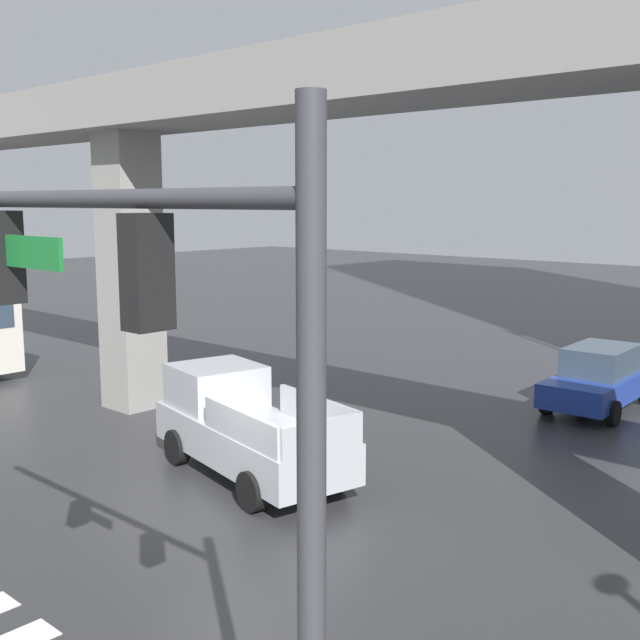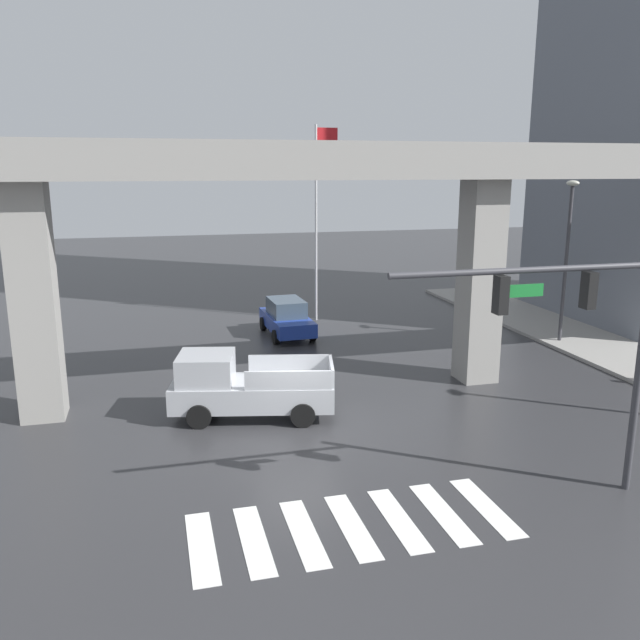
{
  "view_description": "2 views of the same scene",
  "coord_description": "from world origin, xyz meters",
  "views": [
    {
      "loc": [
        10.14,
        -8.89,
        5.58
      ],
      "look_at": [
        -0.6,
        3.05,
        3.12
      ],
      "focal_mm": 43.52,
      "sensor_mm": 36.0,
      "label": 1
    },
    {
      "loc": [
        -3.97,
        -18.02,
        7.77
      ],
      "look_at": [
        1.39,
        2.61,
        2.77
      ],
      "focal_mm": 36.58,
      "sensor_mm": 36.0,
      "label": 2
    }
  ],
  "objects": [
    {
      "name": "elevated_overpass",
      "position": [
        0.0,
        3.14,
        7.4
      ],
      "size": [
        50.87,
        2.58,
        8.59
      ],
      "color": "gray",
      "rests_on": "ground"
    },
    {
      "name": "pickup_truck",
      "position": [
        -1.4,
        1.57,
        0.99
      ],
      "size": [
        5.39,
        2.97,
        2.08
      ],
      "color": "#A8AAAF",
      "rests_on": "ground"
    },
    {
      "name": "street_lamp_far_north",
      "position": [
        13.7,
        16.41,
        4.56
      ],
      "size": [
        0.44,
        0.7,
        7.24
      ],
      "color": "#38383D",
      "rests_on": "ground"
    },
    {
      "name": "ground_plane",
      "position": [
        0.0,
        0.0,
        0.0
      ],
      "size": [
        120.0,
        120.0,
        0.0
      ],
      "primitive_type": "plane",
      "color": "#2D2D30"
    },
    {
      "name": "street_lamp_mid_block",
      "position": [
        13.7,
        6.84,
        4.56
      ],
      "size": [
        0.44,
        0.7,
        7.24
      ],
      "color": "#38383D",
      "rests_on": "ground"
    },
    {
      "name": "traffic_signal_mast",
      "position": [
        5.4,
        -5.6,
        4.39
      ],
      "size": [
        6.49,
        0.32,
        6.2
      ],
      "color": "#38383D",
      "rests_on": "ground"
    },
    {
      "name": "flagpole",
      "position": [
        4.28,
        14.13,
        5.71
      ],
      "size": [
        1.16,
        0.12,
        9.83
      ],
      "color": "silver",
      "rests_on": "ground"
    },
    {
      "name": "crosswalk_stripes",
      "position": [
        -0.0,
        -5.57,
        0.01
      ],
      "size": [
        7.15,
        2.8,
        0.01
      ],
      "color": "silver",
      "rests_on": "ground"
    },
    {
      "name": "sedan_blue",
      "position": [
        2.05,
        11.41,
        0.85
      ],
      "size": [
        2.11,
        4.37,
        1.72
      ],
      "color": "#1E3899",
      "rests_on": "ground"
    }
  ]
}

